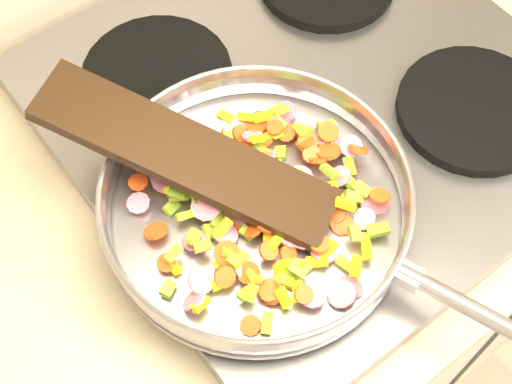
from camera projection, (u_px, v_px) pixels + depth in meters
cooktop at (312, 105)px, 0.91m from camera, size 0.60×0.60×0.04m
grate_fl at (296, 233)px, 0.79m from camera, size 0.19×0.19×0.02m
grate_fr at (474, 109)px, 0.87m from camera, size 0.19×0.19×0.02m
grate_bl at (157, 75)px, 0.90m from camera, size 0.19×0.19×0.02m
saute_pan at (258, 201)px, 0.77m from camera, size 0.37×0.52×0.05m
vegetable_heap at (268, 200)px, 0.78m from camera, size 0.29×0.30×0.05m
wooden_spatula at (187, 155)px, 0.76m from camera, size 0.24×0.33×0.09m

